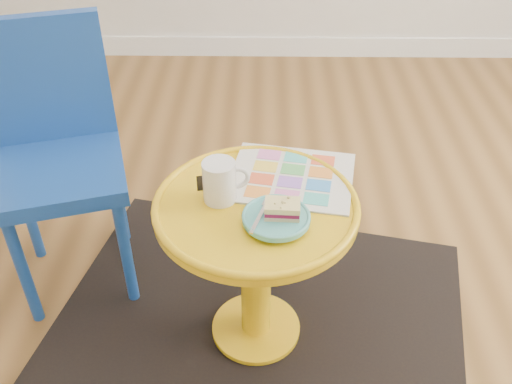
{
  "coord_description": "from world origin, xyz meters",
  "views": [
    {
      "loc": [
        -0.24,
        -1.33,
        1.48
      ],
      "look_at": [
        -0.26,
        -0.14,
        0.56
      ],
      "focal_mm": 40.0,
      "sensor_mm": 36.0,
      "label": 1
    }
  ],
  "objects_px": {
    "mug": "(220,180)",
    "newspaper": "(291,177)",
    "side_table": "(256,245)",
    "plate": "(276,218)",
    "chair": "(56,145)"
  },
  "relations": [
    {
      "from": "mug",
      "to": "plate",
      "type": "relative_size",
      "value": 0.73
    },
    {
      "from": "newspaper",
      "to": "plate",
      "type": "distance_m",
      "value": 0.21
    },
    {
      "from": "chair",
      "to": "plate",
      "type": "xyz_separation_m",
      "value": [
        0.69,
        -0.39,
        0.03
      ]
    },
    {
      "from": "newspaper",
      "to": "mug",
      "type": "height_order",
      "value": "mug"
    },
    {
      "from": "side_table",
      "to": "newspaper",
      "type": "height_order",
      "value": "newspaper"
    },
    {
      "from": "chair",
      "to": "newspaper",
      "type": "relative_size",
      "value": 2.57
    },
    {
      "from": "chair",
      "to": "newspaper",
      "type": "distance_m",
      "value": 0.75
    },
    {
      "from": "newspaper",
      "to": "plate",
      "type": "bearing_deg",
      "value": -92.76
    },
    {
      "from": "mug",
      "to": "newspaper",
      "type": "bearing_deg",
      "value": 16.79
    },
    {
      "from": "chair",
      "to": "plate",
      "type": "relative_size",
      "value": 5.09
    },
    {
      "from": "side_table",
      "to": "plate",
      "type": "bearing_deg",
      "value": -56.87
    },
    {
      "from": "newspaper",
      "to": "plate",
      "type": "xyz_separation_m",
      "value": [
        -0.05,
        -0.2,
        0.02
      ]
    },
    {
      "from": "newspaper",
      "to": "mug",
      "type": "xyz_separation_m",
      "value": [
        -0.19,
        -0.1,
        0.06
      ]
    },
    {
      "from": "chair",
      "to": "plate",
      "type": "bearing_deg",
      "value": -45.81
    },
    {
      "from": "side_table",
      "to": "plate",
      "type": "xyz_separation_m",
      "value": [
        0.05,
        -0.08,
        0.17
      ]
    }
  ]
}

